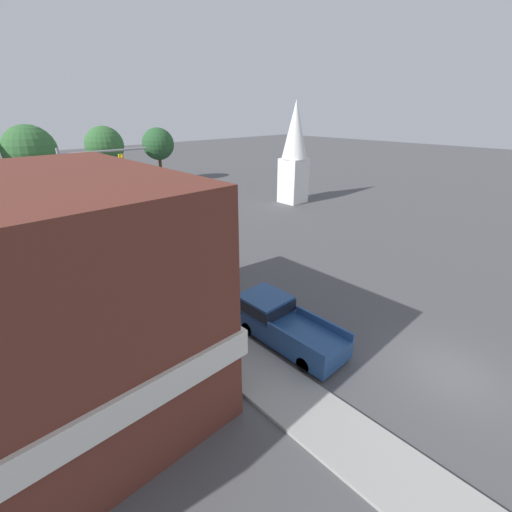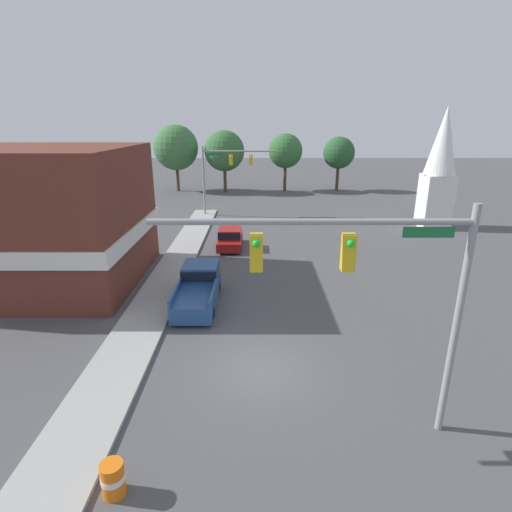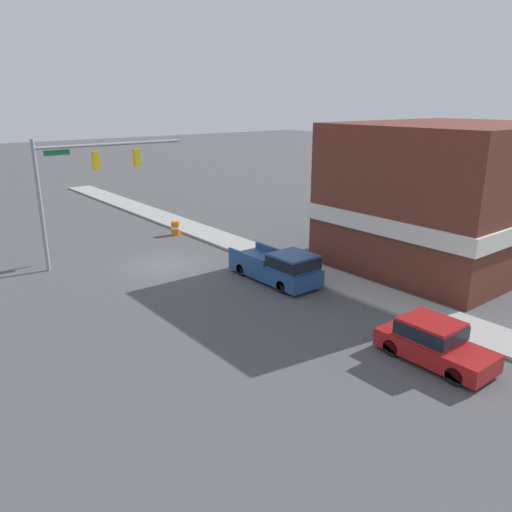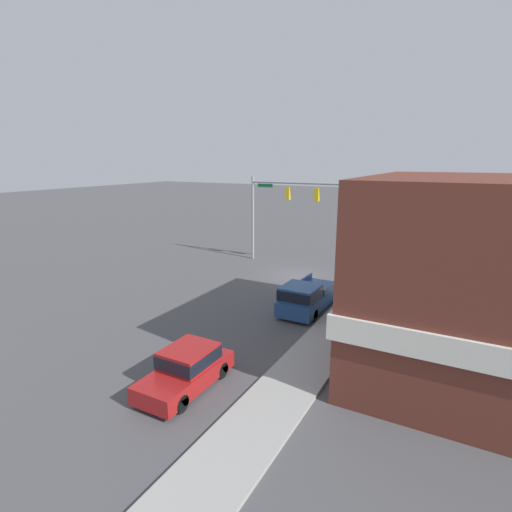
# 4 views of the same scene
# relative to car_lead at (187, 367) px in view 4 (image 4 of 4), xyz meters

# --- Properties ---
(ground_plane) EXTENTS (200.00, 200.00, 0.00)m
(ground_plane) POSITION_rel_car_lead_xyz_m (2.17, -16.29, -0.82)
(ground_plane) COLOR #4C4C4F
(sidewalk_curb) EXTENTS (2.40, 60.00, 0.14)m
(sidewalk_curb) POSITION_rel_car_lead_xyz_m (-3.53, -16.29, -0.75)
(sidewalk_curb) COLOR #9E9E99
(sidewalk_curb) RESTS_ON ground
(near_signal_assembly) EXTENTS (8.91, 0.49, 7.32)m
(near_signal_assembly) POSITION_rel_car_lead_xyz_m (5.13, -19.48, 4.56)
(near_signal_assembly) COLOR gray
(near_signal_assembly) RESTS_ON ground
(car_lead) EXTENTS (1.84, 4.21, 1.59)m
(car_lead) POSITION_rel_car_lead_xyz_m (0.00, 0.00, 0.00)
(car_lead) COLOR black
(car_lead) RESTS_ON ground
(pickup_truck_parked) EXTENTS (2.05, 5.46, 1.82)m
(pickup_truck_parked) POSITION_rel_car_lead_xyz_m (-1.10, -9.79, 0.08)
(pickup_truck_parked) COLOR black
(pickup_truck_parked) RESTS_ON ground
(construction_barrel) EXTENTS (0.63, 0.63, 0.99)m
(construction_barrel) POSITION_rel_car_lead_xyz_m (-1.73, -21.88, -0.32)
(construction_barrel) COLOR orange
(construction_barrel) RESTS_ON ground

